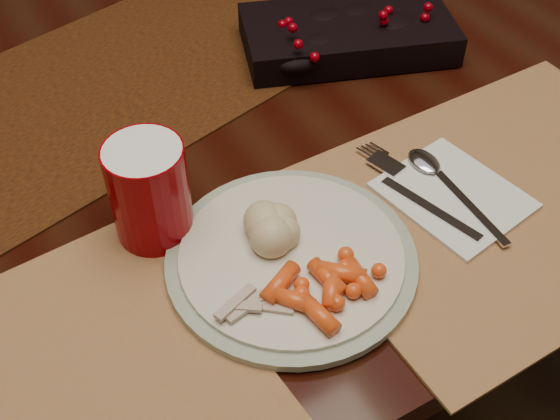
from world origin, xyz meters
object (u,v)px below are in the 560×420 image
dining_table (216,283)px  red_cup (149,192)px  baby_carrots (330,289)px  napkin (453,195)px  mashed_potatoes (279,224)px  placemat_main (509,197)px  turkey_shreds (254,303)px  centerpiece (348,30)px  dinner_plate (291,258)px

dining_table → red_cup: bearing=-127.4°
baby_carrots → napkin: 0.22m
mashed_potatoes → red_cup: red_cup is taller
placemat_main → red_cup: bearing=156.1°
baby_carrots → turkey_shreds: size_ratio=1.38×
turkey_shreds → centerpiece: bearing=45.7°
dining_table → mashed_potatoes: bearing=-95.1°
centerpiece → red_cup: size_ratio=2.56×
centerpiece → napkin: bearing=-101.5°
dining_table → mashed_potatoes: (-0.02, -0.27, 0.42)m
dining_table → centerpiece: bearing=6.3°
dining_table → mashed_potatoes: size_ratio=21.68×
mashed_potatoes → baby_carrots: bearing=-86.4°
dinner_plate → red_cup: (-0.11, 0.12, 0.05)m
napkin → red_cup: red_cup is taller
placemat_main → baby_carrots: size_ratio=5.04×
red_cup → mashed_potatoes: bearing=-40.5°
turkey_shreds → napkin: size_ratio=0.45×
placemat_main → turkey_shreds: turkey_shreds is taller
baby_carrots → mashed_potatoes: size_ratio=1.18×
dining_table → red_cup: 0.49m
turkey_shreds → red_cup: (-0.04, 0.16, 0.04)m
dining_table → placemat_main: 0.57m
dining_table → baby_carrots: bearing=-92.8°
dinner_plate → mashed_potatoes: size_ratio=3.32×
dining_table → centerpiece: 0.49m
centerpiece → red_cup: red_cup is taller
red_cup → placemat_main: bearing=-22.5°
baby_carrots → red_cup: red_cup is taller
mashed_potatoes → red_cup: (-0.11, 0.09, 0.02)m
dining_table → napkin: size_ratio=11.42×
centerpiece → baby_carrots: size_ratio=3.14×
dining_table → turkey_shreds: 0.53m
dinner_plate → turkey_shreds: bearing=-148.0°
dining_table → dinner_plate: dinner_plate is taller
dining_table → red_cup: size_ratio=14.97×
placemat_main → mashed_potatoes: 0.29m
placemat_main → red_cup: 0.43m
turkey_shreds → red_cup: bearing=103.7°
dinner_plate → mashed_potatoes: mashed_potatoes is taller
dinner_plate → baby_carrots: bearing=-85.1°
placemat_main → mashed_potatoes: size_ratio=5.96×
placemat_main → dinner_plate: dinner_plate is taller
turkey_shreds → mashed_potatoes: bearing=45.0°
napkin → turkey_shreds: bearing=177.3°
centerpiece → dinner_plate: (-0.29, -0.32, -0.02)m
dining_table → baby_carrots: 0.54m
dining_table → napkin: bearing=-57.0°
napkin → red_cup: bearing=149.2°
centerpiece → turkey_shreds: 0.51m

